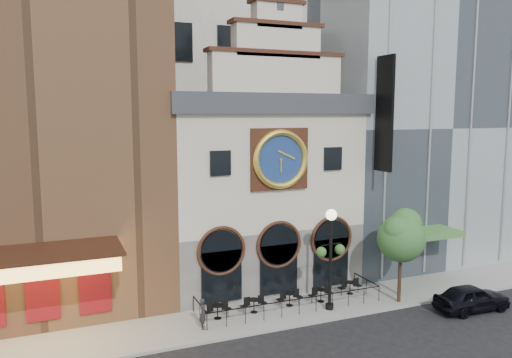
{
  "coord_description": "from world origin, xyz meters",
  "views": [
    {
      "loc": [
        -12.23,
        -22.25,
        11.22
      ],
      "look_at": [
        -0.61,
        6.0,
        7.15
      ],
      "focal_mm": 35.0,
      "sensor_mm": 36.0,
      "label": 1
    }
  ],
  "objects_px": {
    "bistro_4": "(350,287)",
    "tree_left": "(402,236)",
    "tree_right": "(402,235)",
    "bistro_3": "(321,294)",
    "lamppost": "(331,248)",
    "pedestrian": "(203,314)",
    "car_right": "(472,298)",
    "bistro_1": "(254,304)",
    "bistro_0": "(218,310)",
    "bistro_2": "(290,298)"
  },
  "relations": [
    {
      "from": "tree_left",
      "to": "bistro_0",
      "type": "bearing_deg",
      "value": 176.33
    },
    {
      "from": "bistro_0",
      "to": "bistro_4",
      "type": "distance_m",
      "value": 8.7
    },
    {
      "from": "bistro_3",
      "to": "tree_right",
      "type": "distance_m",
      "value": 5.86
    },
    {
      "from": "bistro_1",
      "to": "tree_right",
      "type": "height_order",
      "value": "tree_right"
    },
    {
      "from": "bistro_2",
      "to": "bistro_3",
      "type": "distance_m",
      "value": 1.99
    },
    {
      "from": "bistro_2",
      "to": "bistro_4",
      "type": "distance_m",
      "value": 4.28
    },
    {
      "from": "bistro_0",
      "to": "tree_left",
      "type": "xyz_separation_m",
      "value": [
        11.49,
        -0.74,
        3.19
      ]
    },
    {
      "from": "bistro_2",
      "to": "bistro_1",
      "type": "bearing_deg",
      "value": -176.61
    },
    {
      "from": "bistro_0",
      "to": "bistro_4",
      "type": "xyz_separation_m",
      "value": [
        8.69,
        0.45,
        0.0
      ]
    },
    {
      "from": "car_right",
      "to": "bistro_3",
      "type": "bearing_deg",
      "value": 63.41
    },
    {
      "from": "car_right",
      "to": "tree_left",
      "type": "bearing_deg",
      "value": 37.5
    },
    {
      "from": "bistro_2",
      "to": "car_right",
      "type": "relative_size",
      "value": 0.35
    },
    {
      "from": "bistro_4",
      "to": "lamppost",
      "type": "xyz_separation_m",
      "value": [
        -2.4,
        -1.6,
        3.11
      ]
    },
    {
      "from": "tree_right",
      "to": "bistro_1",
      "type": "bearing_deg",
      "value": 168.71
    },
    {
      "from": "car_right",
      "to": "pedestrian",
      "type": "distance_m",
      "value": 15.28
    },
    {
      "from": "bistro_3",
      "to": "car_right",
      "type": "xyz_separation_m",
      "value": [
        7.45,
        -4.14,
        0.15
      ]
    },
    {
      "from": "tree_left",
      "to": "tree_right",
      "type": "distance_m",
      "value": 1.28
    },
    {
      "from": "pedestrian",
      "to": "tree_right",
      "type": "height_order",
      "value": "tree_right"
    },
    {
      "from": "bistro_4",
      "to": "car_right",
      "type": "height_order",
      "value": "car_right"
    },
    {
      "from": "bistro_0",
      "to": "bistro_4",
      "type": "bearing_deg",
      "value": 2.95
    },
    {
      "from": "bistro_0",
      "to": "bistro_1",
      "type": "xyz_separation_m",
      "value": [
        2.14,
        0.03,
        0.0
      ]
    },
    {
      "from": "lamppost",
      "to": "tree_left",
      "type": "distance_m",
      "value": 5.21
    },
    {
      "from": "bistro_3",
      "to": "car_right",
      "type": "height_order",
      "value": "car_right"
    },
    {
      "from": "bistro_4",
      "to": "pedestrian",
      "type": "distance_m",
      "value": 9.87
    },
    {
      "from": "bistro_1",
      "to": "pedestrian",
      "type": "relative_size",
      "value": 0.98
    },
    {
      "from": "pedestrian",
      "to": "lamppost",
      "type": "distance_m",
      "value": 7.88
    },
    {
      "from": "tree_right",
      "to": "bistro_3",
      "type": "bearing_deg",
      "value": 158.43
    },
    {
      "from": "pedestrian",
      "to": "bistro_0",
      "type": "bearing_deg",
      "value": -42.8
    },
    {
      "from": "bistro_0",
      "to": "bistro_3",
      "type": "height_order",
      "value": "same"
    },
    {
      "from": "bistro_1",
      "to": "lamppost",
      "type": "xyz_separation_m",
      "value": [
        4.15,
        -1.18,
        3.11
      ]
    },
    {
      "from": "bistro_2",
      "to": "car_right",
      "type": "bearing_deg",
      "value": -24.38
    },
    {
      "from": "bistro_4",
      "to": "tree_left",
      "type": "distance_m",
      "value": 4.41
    },
    {
      "from": "car_right",
      "to": "pedestrian",
      "type": "xyz_separation_m",
      "value": [
        -14.94,
        3.21,
        0.19
      ]
    },
    {
      "from": "car_right",
      "to": "lamppost",
      "type": "xyz_separation_m",
      "value": [
        -7.57,
        2.96,
        2.96
      ]
    },
    {
      "from": "bistro_4",
      "to": "car_right",
      "type": "relative_size",
      "value": 0.35
    },
    {
      "from": "tree_left",
      "to": "pedestrian",
      "type": "bearing_deg",
      "value": -179.25
    },
    {
      "from": "bistro_1",
      "to": "bistro_4",
      "type": "distance_m",
      "value": 6.56
    },
    {
      "from": "car_right",
      "to": "tree_right",
      "type": "height_order",
      "value": "tree_right"
    },
    {
      "from": "bistro_0",
      "to": "pedestrian",
      "type": "distance_m",
      "value": 1.44
    },
    {
      "from": "bistro_3",
      "to": "pedestrian",
      "type": "height_order",
      "value": "pedestrian"
    },
    {
      "from": "bistro_3",
      "to": "bistro_2",
      "type": "bearing_deg",
      "value": 175.9
    },
    {
      "from": "lamppost",
      "to": "tree_left",
      "type": "height_order",
      "value": "lamppost"
    },
    {
      "from": "tree_right",
      "to": "bistro_2",
      "type": "bearing_deg",
      "value": 163.66
    },
    {
      "from": "lamppost",
      "to": "bistro_4",
      "type": "bearing_deg",
      "value": 29.31
    },
    {
      "from": "tree_left",
      "to": "tree_right",
      "type": "relative_size",
      "value": 0.9
    },
    {
      "from": "bistro_3",
      "to": "pedestrian",
      "type": "relative_size",
      "value": 0.98
    },
    {
      "from": "bistro_0",
      "to": "pedestrian",
      "type": "height_order",
      "value": "pedestrian"
    },
    {
      "from": "bistro_1",
      "to": "car_right",
      "type": "relative_size",
      "value": 0.35
    },
    {
      "from": "bistro_1",
      "to": "bistro_3",
      "type": "bearing_deg",
      "value": -0.1
    },
    {
      "from": "tree_left",
      "to": "bistro_1",
      "type": "bearing_deg",
      "value": 175.29
    }
  ]
}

